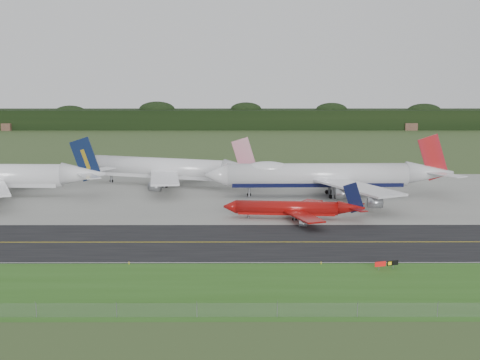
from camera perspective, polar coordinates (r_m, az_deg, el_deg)
name	(u,v)px	position (r m, az deg, el deg)	size (l,w,h in m)	color
ground	(292,237)	(148.22, 4.43, -4.91)	(600.00, 600.00, 0.00)	#304620
grass_verge	(308,289)	(114.77, 5.84, -9.22)	(400.00, 30.00, 0.01)	#2F5D1B
taxiway	(293,242)	(144.35, 4.56, -5.30)	(400.00, 32.00, 0.02)	black
apron	(278,195)	(197.91, 3.26, -1.26)	(400.00, 78.00, 0.01)	gray
taxiway_centreline	(293,242)	(144.35, 4.56, -5.29)	(400.00, 0.40, 0.00)	gold
taxiway_edge_line	(300,263)	(129.47, 5.12, -7.03)	(400.00, 0.25, 0.00)	silver
perimeter_fence	(317,310)	(102.23, 6.61, -10.96)	(320.00, 0.10, 320.00)	slate
horizon_treeline	(257,120)	(418.24, 1.46, 5.13)	(700.00, 25.00, 12.00)	black
jet_ba_747	(326,175)	(195.63, 7.37, 0.40)	(72.57, 60.25, 18.28)	silver
jet_red_737	(294,208)	(165.96, 4.67, -2.43)	(35.10, 28.50, 9.47)	maroon
jet_star_tail	(168,169)	(213.15, -6.16, 0.96)	(60.87, 49.59, 16.42)	silver
taxiway_sign	(387,264)	(127.33, 12.40, -6.98)	(4.63, 1.60, 1.60)	slate
edge_marker_left	(129,263)	(129.58, -9.45, -7.01)	(0.16, 0.16, 0.50)	yellow
edge_marker_center	(321,263)	(128.89, 6.94, -7.03)	(0.16, 0.16, 0.50)	yellow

